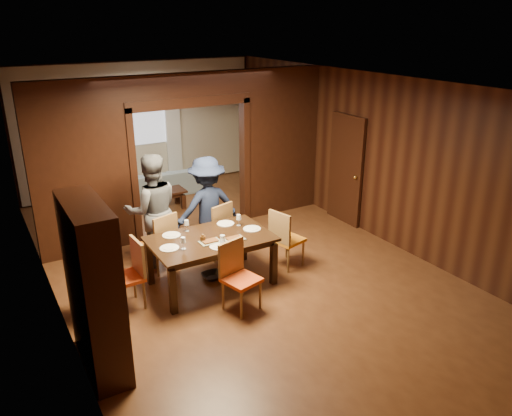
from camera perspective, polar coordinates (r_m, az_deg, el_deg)
floor at (r=8.28m, az=-2.49°, el=-6.17°), size 9.00×9.00×0.00m
ceiling at (r=7.42m, az=-2.85°, el=14.18°), size 5.50×9.00×0.02m
room_walls at (r=9.36m, az=-8.12°, el=6.74°), size 5.52×9.01×2.90m
person_purple at (r=6.92m, az=-18.28°, el=-5.37°), size 0.57×0.70×1.66m
person_grey at (r=8.04m, az=-11.74°, el=-0.30°), size 0.99×0.82×1.84m
person_navy at (r=8.26m, az=-5.58°, el=0.13°), size 1.10×0.64×1.70m
sofa at (r=11.55m, az=-10.48°, el=2.99°), size 1.92×0.82×0.55m
serving_bowl at (r=7.46m, az=-5.15°, el=-2.63°), size 0.33×0.33×0.08m
dining_table at (r=7.50m, az=-5.11°, el=-6.04°), size 1.76×1.10×0.76m
coffee_table at (r=10.61m, az=-10.26°, el=0.94°), size 0.80×0.50×0.40m
chair_left at (r=7.07m, az=-14.72°, el=-7.51°), size 0.47×0.47×0.97m
chair_right at (r=7.98m, az=3.65°, el=-3.41°), size 0.53×0.53×0.97m
chair_far_l at (r=7.99m, az=-11.04°, el=-3.74°), size 0.55×0.55×0.97m
chair_far_r at (r=8.31m, az=-4.78°, el=-2.42°), size 0.55×0.55×0.97m
chair_near at (r=6.80m, az=-1.68°, el=-7.96°), size 0.54×0.54×0.97m
hutch at (r=5.81m, az=-18.05°, el=-8.69°), size 0.40×1.20×2.00m
door_right at (r=9.71m, az=10.22°, el=4.34°), size 0.06×0.90×2.10m
window_far at (r=11.68m, az=-13.11°, el=10.21°), size 1.20×0.03×1.30m
curtain_left at (r=11.53m, az=-16.42°, el=7.48°), size 0.35×0.06×2.40m
curtain_right at (r=11.97m, az=-9.43°, el=8.52°), size 0.35×0.06×2.40m
plate_left at (r=7.08m, az=-9.87°, el=-4.53°), size 0.27×0.27×0.01m
plate_far_l at (r=7.48m, az=-9.65°, el=-3.08°), size 0.27×0.27×0.01m
plate_far_r at (r=7.79m, az=-3.50°, el=-1.79°), size 0.27×0.27×0.01m
plate_right at (r=7.59m, az=-0.46°, el=-2.39°), size 0.27×0.27×0.01m
plate_near at (r=7.04m, az=-4.24°, el=-4.40°), size 0.27×0.27×0.01m
platter_a at (r=7.17m, az=-5.27°, el=-3.82°), size 0.30×0.20×0.04m
platter_b at (r=7.24m, az=-2.51°, el=-3.52°), size 0.30×0.20×0.04m
wineglass_left at (r=6.99m, az=-8.31°, el=-4.00°), size 0.08×0.08×0.18m
wineglass_far at (r=7.56m, az=-7.93°, el=-2.01°), size 0.08×0.08×0.18m
wineglass_right at (r=7.69m, az=-1.99°, el=-1.39°), size 0.08×0.08×0.18m
tumbler at (r=7.08m, az=-3.85°, el=-3.64°), size 0.07×0.07×0.14m
condiment_jar at (r=7.19m, az=-6.10°, el=-3.47°), size 0.08×0.08×0.11m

